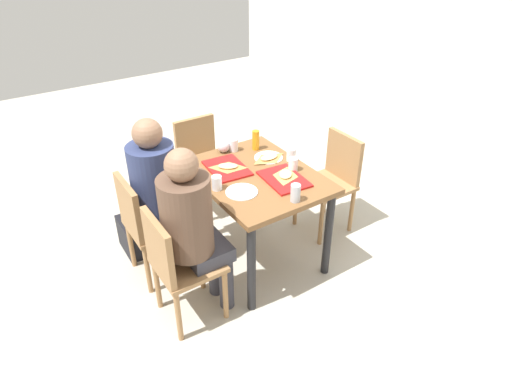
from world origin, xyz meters
name	(u,v)px	position (x,y,z in m)	size (l,w,h in m)	color
ground_plane	(256,256)	(0.00, 0.00, -0.01)	(10.00, 10.00, 0.02)	#B2AD9E
main_table	(256,187)	(0.00, 0.00, 0.65)	(1.02, 0.79, 0.76)	brown
chair_near_left	(145,221)	(-0.26, -0.78, 0.49)	(0.40, 0.40, 0.85)	#9E7247
chair_near_right	(175,261)	(0.26, -0.78, 0.49)	(0.40, 0.40, 0.85)	#9E7247
chair_far_side	(334,176)	(0.00, 0.78, 0.49)	(0.40, 0.40, 0.85)	#9E7247
chair_left_end	(201,158)	(-0.90, 0.00, 0.49)	(0.40, 0.40, 0.85)	#9E7247
person_in_red	(160,186)	(-0.26, -0.64, 0.74)	(0.32, 0.42, 1.26)	#383842
person_in_brown_jacket	(193,223)	(0.26, -0.64, 0.74)	(0.32, 0.42, 1.26)	#383842
tray_red_near	(227,168)	(-0.18, -0.14, 0.77)	(0.36, 0.26, 0.02)	red
tray_red_far	(284,179)	(0.18, 0.12, 0.77)	(0.36, 0.26, 0.02)	red
paper_plate_center	(269,158)	(-0.15, 0.22, 0.76)	(0.22, 0.22, 0.01)	white
paper_plate_near_edge	(242,192)	(0.15, -0.22, 0.76)	(0.22, 0.22, 0.01)	white
pizza_slice_a	(228,167)	(-0.17, -0.13, 0.78)	(0.22, 0.24, 0.02)	#C68C47
pizza_slice_b	(285,175)	(0.16, 0.15, 0.78)	(0.23, 0.23, 0.02)	tan
pizza_slice_c	(269,158)	(-0.13, 0.20, 0.78)	(0.15, 0.22, 0.02)	#C68C47
plastic_cup_a	(291,155)	(-0.03, 0.34, 0.81)	(0.07, 0.07, 0.10)	white
plastic_cup_b	(217,183)	(0.03, -0.34, 0.81)	(0.07, 0.07, 0.10)	white
plastic_cup_c	(234,145)	(-0.41, 0.06, 0.81)	(0.07, 0.07, 0.10)	white
plastic_cup_d	(293,164)	(0.10, 0.26, 0.81)	(0.07, 0.07, 0.10)	white
soda_can	(295,193)	(0.44, 0.02, 0.82)	(0.07, 0.07, 0.12)	#B7BCC6
condiment_bottle	(256,140)	(-0.33, 0.22, 0.84)	(0.06, 0.06, 0.16)	orange
foil_bundle	(223,146)	(-0.44, -0.02, 0.81)	(0.10, 0.10, 0.10)	silver
handbag	(133,236)	(-0.61, -0.80, 0.14)	(0.32, 0.16, 0.28)	black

